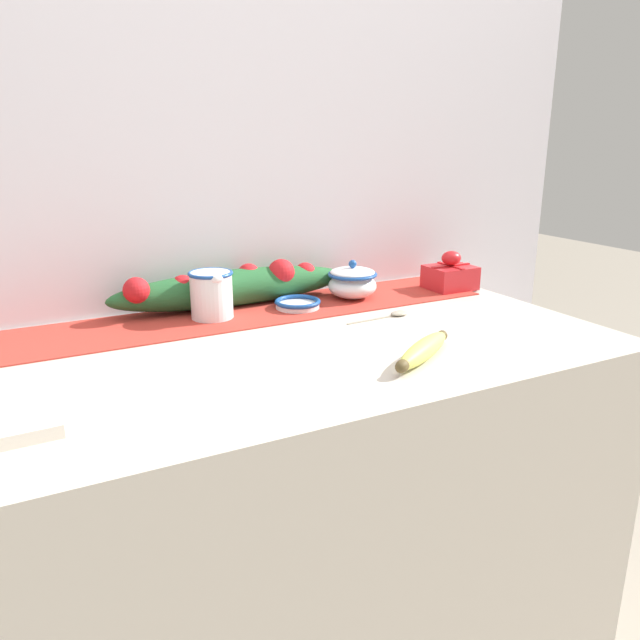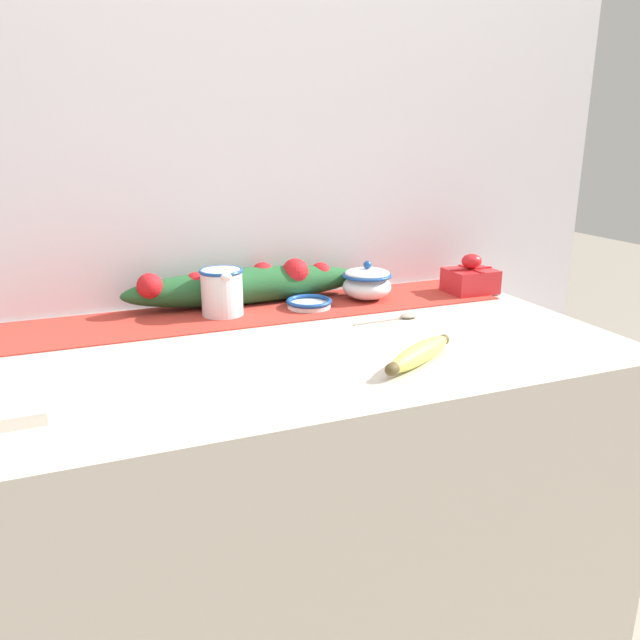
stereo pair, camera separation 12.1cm
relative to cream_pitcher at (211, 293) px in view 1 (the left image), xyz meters
name	(u,v)px [view 1 (the left image)]	position (x,y,z in m)	size (l,w,h in m)	color
countertop	(292,540)	(0.08, -0.23, -0.52)	(1.29, 0.72, 0.92)	beige
back_wall	(219,183)	(0.08, 0.14, 0.23)	(2.09, 0.04, 2.40)	silver
table_runner	(246,313)	(0.08, 0.00, -0.06)	(1.19, 0.23, 0.00)	#B23328
cream_pitcher	(211,293)	(0.00, 0.00, 0.00)	(0.10, 0.12, 0.11)	white
sugar_bowl	(352,282)	(0.36, 0.00, -0.02)	(0.12, 0.12, 0.10)	white
small_dish	(298,304)	(0.20, -0.02, -0.05)	(0.11, 0.11, 0.02)	white
banana	(423,350)	(0.26, -0.43, -0.04)	(0.20, 0.14, 0.04)	#CCD156
spoon	(396,314)	(0.37, -0.18, -0.05)	(0.16, 0.03, 0.01)	#A89E89
napkin_stack	(3,423)	(-0.43, -0.38, -0.05)	(0.14, 0.14, 0.02)	silver
gift_box	(450,275)	(0.64, -0.04, -0.02)	(0.12, 0.10, 0.10)	red
poinsettia_garland	(234,286)	(0.08, 0.07, -0.01)	(0.59, 0.10, 0.10)	#235B2D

